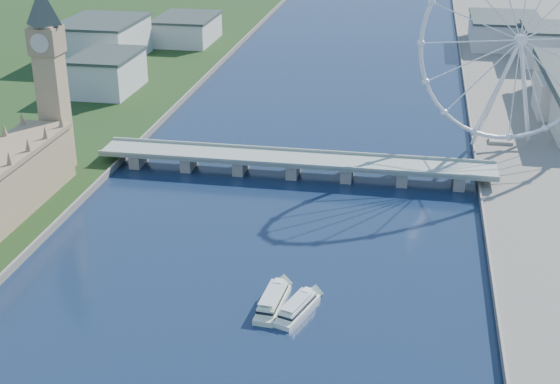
# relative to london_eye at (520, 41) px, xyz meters

# --- Properties ---
(big_ben) EXTENTS (20.02, 20.02, 110.00)m
(big_ben) POSITION_rel_london_eye_xyz_m (-247.98, -77.08, -0.95)
(big_ben) COLOR tan
(big_ben) RESTS_ON ground
(westminster_bridge) EXTENTS (220.00, 22.00, 9.50)m
(westminster_bridge) POSITION_rel_london_eye_xyz_m (-119.98, -55.08, -60.89)
(westminster_bridge) COLOR gray
(westminster_bridge) RESTS_ON ground
(london_eye) EXTENTS (113.60, 39.12, 124.30)m
(london_eye) POSITION_rel_london_eye_xyz_m (0.00, 0.00, 0.00)
(london_eye) COLOR silver
(london_eye) RESTS_ON ground
(city_skyline) EXTENTS (505.00, 280.00, 32.00)m
(city_skyline) POSITION_rel_london_eye_xyz_m (-80.75, 205.00, -50.56)
(city_skyline) COLOR beige
(city_skyline) RESTS_ON ground
(tour_boat_near) EXTENTS (10.91, 32.91, 7.17)m
(tour_boat_near) POSITION_rel_london_eye_xyz_m (-105.84, -194.45, -67.52)
(tour_boat_near) COLOR silver
(tour_boat_near) RESTS_ON ground
(tour_boat_far) EXTENTS (16.56, 30.53, 6.55)m
(tour_boat_far) POSITION_rel_london_eye_xyz_m (-95.52, -197.19, -67.52)
(tour_boat_far) COLOR white
(tour_boat_far) RESTS_ON ground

